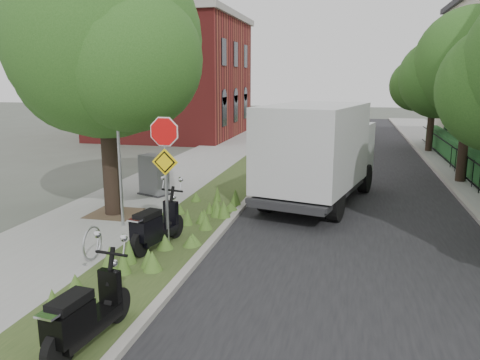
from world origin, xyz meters
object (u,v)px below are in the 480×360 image
(utility_cabinet, at_px, (154,176))
(scooter_near, at_px, (80,322))
(sign_assembly, at_px, (165,155))
(box_truck, at_px, (319,149))
(scooter_far, at_px, (153,230))

(utility_cabinet, bearing_deg, scooter_near, -72.95)
(sign_assembly, bearing_deg, box_truck, 58.80)
(scooter_near, xyz_separation_m, box_truck, (2.74, 9.65, 1.24))
(sign_assembly, height_order, scooter_far, sign_assembly)
(sign_assembly, bearing_deg, scooter_far, -129.03)
(box_truck, bearing_deg, sign_assembly, -121.20)
(box_truck, bearing_deg, scooter_far, -121.67)
(scooter_near, bearing_deg, scooter_far, 99.15)
(scooter_far, distance_m, utility_cabinet, 5.42)
(sign_assembly, bearing_deg, scooter_near, -84.57)
(scooter_far, bearing_deg, box_truck, 58.33)
(sign_assembly, distance_m, scooter_near, 4.78)
(scooter_near, relative_size, utility_cabinet, 1.43)
(scooter_near, xyz_separation_m, utility_cabinet, (-2.79, 9.11, 0.20))
(scooter_near, bearing_deg, sign_assembly, 95.43)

